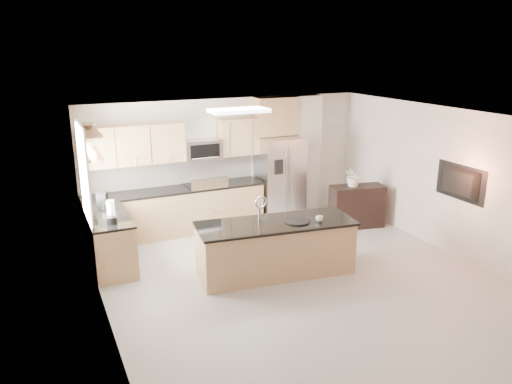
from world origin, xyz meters
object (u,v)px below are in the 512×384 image
flower_vase (354,170)px  television (457,183)px  platter (297,221)px  refrigerator (280,179)px  blender (111,214)px  microwave (202,150)px  coffee_maker (103,202)px  bowl (86,125)px  cup (319,219)px  kettle (111,210)px  credenza (357,206)px  range (206,206)px  island (275,248)px

flower_vase → television: size_ratio=0.62×
platter → television: (2.84, -0.53, 0.45)m
refrigerator → blender: bearing=-158.5°
microwave → coffee_maker: microwave is taller
platter → coffee_maker: bearing=146.2°
blender → bowl: bearing=102.9°
coffee_maker → flower_vase: (4.88, -0.41, 0.14)m
microwave → cup: (1.01, -2.84, -0.70)m
refrigerator → television: 3.62m
kettle → credenza: bearing=0.1°
kettle → microwave: bearing=32.9°
cup → platter: 0.37m
kettle → blender: bearing=-98.6°
refrigerator → flower_vase: 1.60m
flower_vase → refrigerator: bearing=135.5°
television → refrigerator: bearing=31.0°
range → cup: 2.93m
blender → cup: bearing=-21.1°
range → credenza: size_ratio=1.05×
platter → blender: size_ratio=1.05×
kettle → range: bearing=30.3°
refrigerator → blender: refrigerator is taller
microwave → bowl: (-2.25, -0.88, 0.76)m
television → island: bearing=78.2°
range → blender: (-2.07, -1.52, 0.61)m
platter → television: television is taller
range → blender: 2.64m
platter → bowl: size_ratio=1.00×
island → bowl: bowl is taller
blender → flower_vase: size_ratio=0.57×
refrigerator → television: size_ratio=1.65×
credenza → flower_vase: size_ratio=1.63×
island → credenza: (2.53, 1.28, -0.01)m
cup → kettle: (-3.04, 1.53, 0.11)m
platter → bowl: bowl is taller
credenza → coffee_maker: 5.03m
bowl → television: (5.76, -2.37, -1.04)m
island → flower_vase: size_ratio=3.96×
kettle → coffee_maker: size_ratio=0.92×
range → kettle: bearing=-149.7°
blender → bowl: size_ratio=0.95×
refrigerator → flower_vase: bearing=-44.5°
coffee_maker → microwave: bearing=22.3°
platter → bowl: 3.76m
platter → coffee_maker: 3.33m
microwave → kettle: size_ratio=2.74×
credenza → flower_vase: flower_vase is taller
range → refrigerator: bearing=-1.6°
platter → flower_vase: 2.57m
microwave → island: 2.86m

